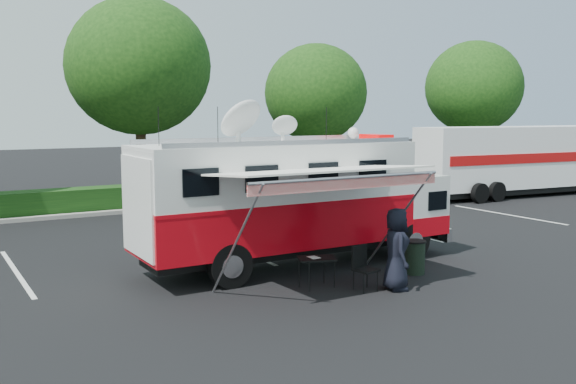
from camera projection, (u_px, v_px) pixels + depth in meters
name	position (u px, v px, depth m)	size (l,w,h in m)	color
ground_plane	(298.00, 265.00, 16.90)	(120.00, 120.00, 0.00)	black
back_border	(166.00, 89.00, 27.88)	(60.00, 6.14, 8.87)	#9E998E
stall_lines	(231.00, 247.00, 19.21)	(24.12, 5.50, 0.01)	silver
command_truck	(295.00, 199.00, 16.64)	(8.64, 2.38, 4.15)	black
awning	(324.00, 174.00, 14.02)	(4.72, 2.45, 2.85)	white
person	(395.00, 289.00, 14.61)	(0.92, 0.60, 1.88)	black
folding_table	(317.00, 260.00, 14.69)	(0.99, 0.86, 0.71)	black
folding_chair	(362.00, 264.00, 14.55)	(0.56, 0.58, 1.01)	black
trash_bin	(414.00, 257.00, 16.02)	(0.56, 0.56, 0.84)	black
semi_trailer	(518.00, 159.00, 30.80)	(10.96, 3.36, 3.33)	white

